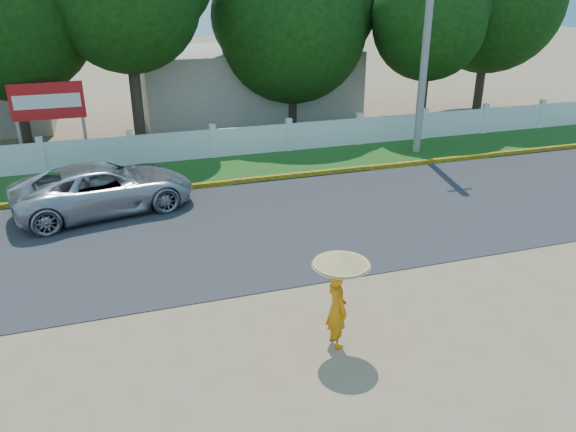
% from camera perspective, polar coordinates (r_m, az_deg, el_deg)
% --- Properties ---
extents(ground, '(120.00, 120.00, 0.00)m').
position_cam_1_polar(ground, '(11.72, 3.05, -9.52)').
color(ground, '#9E8460').
rests_on(ground, ground).
extents(road, '(60.00, 7.00, 0.02)m').
position_cam_1_polar(road, '(15.51, -2.84, -0.96)').
color(road, '#38383A').
rests_on(road, ground).
extents(grass_verge, '(60.00, 3.50, 0.03)m').
position_cam_1_polar(grass_verge, '(20.29, -6.76, 4.79)').
color(grass_verge, '#2D601E').
rests_on(grass_verge, ground).
extents(curb, '(40.00, 0.18, 0.16)m').
position_cam_1_polar(curb, '(18.69, -5.71, 3.44)').
color(curb, yellow).
rests_on(curb, ground).
extents(fence, '(40.00, 0.10, 1.10)m').
position_cam_1_polar(fence, '(21.51, -7.61, 7.28)').
color(fence, silver).
rests_on(fence, ground).
extents(building_near, '(10.00, 6.00, 3.20)m').
position_cam_1_polar(building_near, '(28.39, -4.28, 13.39)').
color(building_near, '#B7AD99').
rests_on(building_near, ground).
extents(utility_pole, '(0.28, 0.28, 8.83)m').
position_cam_1_polar(utility_pole, '(22.02, 13.93, 17.45)').
color(utility_pole, gray).
rests_on(utility_pole, ground).
extents(vehicle, '(5.46, 3.31, 1.41)m').
position_cam_1_polar(vehicle, '(17.10, -18.14, 2.73)').
color(vehicle, '#AFB1B7').
rests_on(vehicle, ground).
extents(monk_with_parasol, '(1.05, 1.05, 1.90)m').
position_cam_1_polar(monk_with_parasol, '(10.13, 5.20, -7.04)').
color(monk_with_parasol, orange).
rests_on(monk_with_parasol, ground).
extents(billboard, '(2.50, 0.13, 2.95)m').
position_cam_1_polar(billboard, '(21.99, -23.20, 10.27)').
color(billboard, gray).
rests_on(billboard, ground).
extents(tree_row, '(34.88, 7.73, 8.79)m').
position_cam_1_polar(tree_row, '(24.40, -4.57, 19.75)').
color(tree_row, '#473828').
rests_on(tree_row, ground).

